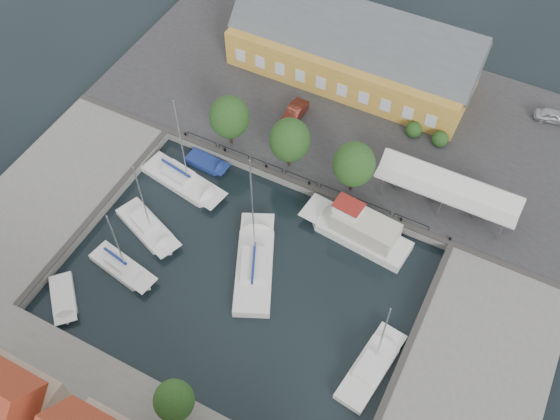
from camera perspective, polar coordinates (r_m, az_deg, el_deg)
name	(u,v)px	position (r m, az deg, el deg)	size (l,w,h in m)	color
ground	(251,264)	(59.78, -2.65, -4.97)	(140.00, 140.00, 0.00)	black
north_quay	(348,109)	(72.62, 6.24, 9.14)	(56.00, 26.00, 1.00)	#2D2D30
west_quay	(54,193)	(68.15, -19.93, 1.51)	(12.00, 24.00, 1.00)	slate
east_quay	(470,382)	(56.26, 16.98, -14.84)	(12.00, 24.00, 1.00)	slate
quay_edge_fittings	(274,222)	(61.16, -0.52, -1.09)	(56.00, 24.72, 0.40)	#383533
warehouse	(349,48)	(74.48, 6.33, 14.50)	(28.56, 14.00, 9.55)	gold
tent_canopy	(448,187)	(62.60, 15.14, 2.02)	(14.00, 4.00, 2.83)	silver
quay_trees	(290,140)	(62.88, 0.89, 6.42)	(18.20, 4.20, 6.30)	black
car_silver	(553,116)	(76.06, 23.70, 7.88)	(1.60, 3.97, 1.35)	#B9BCC1
car_red	(294,114)	(69.93, 1.28, 8.80)	(1.60, 4.59, 1.51)	#581D14
center_sailboat	(255,267)	(59.19, -2.34, -5.21)	(7.62, 11.35, 14.95)	white
trawler	(359,231)	(61.07, 7.28, -1.92)	(11.59, 4.48, 5.00)	white
east_boat_c	(370,369)	(55.18, 8.19, -14.24)	(3.63, 8.46, 10.54)	white
west_boat_a	(182,181)	(66.11, -8.94, 2.62)	(10.17, 4.40, 12.90)	white
west_boat_c	(148,228)	(63.08, -12.01, -1.64)	(8.27, 5.22, 10.84)	white
west_boat_d	(122,268)	(61.03, -14.23, -5.16)	(7.45, 3.38, 9.85)	white
launch_sw	(64,299)	(61.06, -19.15, -7.69)	(5.25, 5.20, 0.98)	white
launch_nw	(207,163)	(67.59, -6.73, 4.25)	(5.06, 2.27, 0.88)	navy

